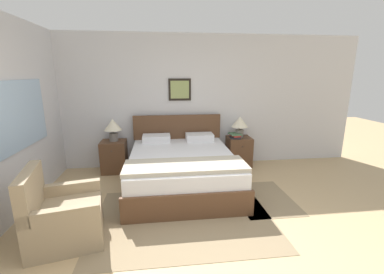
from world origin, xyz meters
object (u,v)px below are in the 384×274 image
(nightstand_by_door, at_px, (239,152))
(table_lamp_by_door, at_px, (240,123))
(table_lamp_near_window, at_px, (113,126))
(armchair, at_px, (62,217))
(nightstand_near_window, at_px, (114,156))
(bed, at_px, (182,169))

(nightstand_by_door, xyz_separation_m, table_lamp_by_door, (0.00, 0.01, 0.58))
(nightstand_by_door, xyz_separation_m, table_lamp_near_window, (-2.45, 0.01, 0.58))
(armchair, xyz_separation_m, table_lamp_by_door, (2.69, 2.11, 0.60))
(nightstand_near_window, relative_size, table_lamp_near_window, 1.45)
(nightstand_near_window, bearing_deg, nightstand_by_door, 0.00)
(bed, height_order, table_lamp_by_door, bed)
(nightstand_by_door, bearing_deg, armchair, -142.08)
(nightstand_by_door, relative_size, table_lamp_near_window, 1.45)
(nightstand_near_window, bearing_deg, armchair, -96.09)
(table_lamp_by_door, bearing_deg, table_lamp_near_window, 180.00)
(bed, xyz_separation_m, armchair, (-1.46, -1.27, -0.03))
(bed, relative_size, nightstand_near_window, 3.45)
(armchair, relative_size, nightstand_by_door, 1.47)
(armchair, height_order, nightstand_by_door, armchair)
(bed, distance_m, armchair, 1.93)
(bed, height_order, nightstand_near_window, bed)
(bed, xyz_separation_m, nightstand_by_door, (1.23, 0.83, -0.01))
(armchair, relative_size, table_lamp_near_window, 2.14)
(nightstand_near_window, distance_m, table_lamp_near_window, 0.58)
(armchair, xyz_separation_m, nightstand_near_window, (0.22, 2.10, 0.02))
(bed, distance_m, nightstand_near_window, 1.49)
(table_lamp_by_door, bearing_deg, bed, -145.69)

